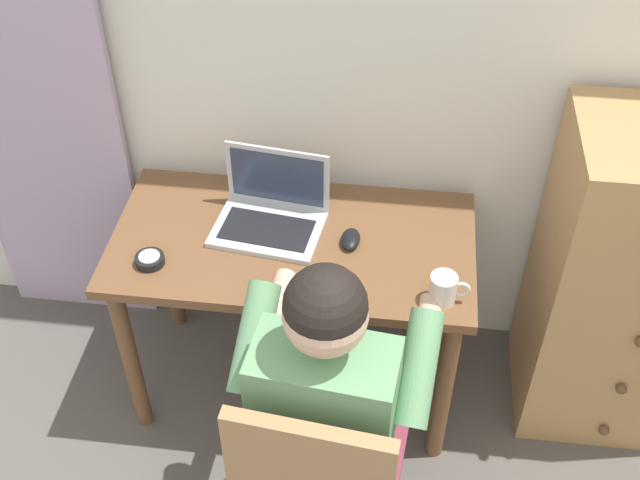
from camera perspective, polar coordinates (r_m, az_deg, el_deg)
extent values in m
cube|color=silver|center=(2.50, 5.43, 14.31)|extent=(4.80, 0.05, 2.50)
cube|color=#B29EBC|center=(2.81, -20.39, 11.15)|extent=(0.58, 0.03, 2.16)
cube|color=brown|center=(2.54, -1.97, -0.25)|extent=(1.15, 0.60, 0.03)
cylinder|color=brown|center=(2.75, -13.40, -8.31)|extent=(0.06, 0.06, 0.69)
cylinder|color=brown|center=(2.63, 8.84, -10.57)|extent=(0.06, 0.06, 0.69)
cylinder|color=brown|center=(3.06, -10.77, -1.33)|extent=(0.06, 0.06, 0.69)
cylinder|color=brown|center=(2.95, 8.91, -3.04)|extent=(0.06, 0.06, 0.69)
cube|color=tan|center=(2.77, 21.14, -2.90)|extent=(0.56, 0.47, 1.16)
sphere|color=brown|center=(2.95, 19.63, -12.70)|extent=(0.04, 0.04, 0.04)
sphere|color=brown|center=(2.77, 20.74, -9.93)|extent=(0.04, 0.04, 0.04)
cube|color=#893349|center=(2.32, 0.36, -15.93)|extent=(0.46, 0.44, 0.05)
cube|color=#9E754C|center=(2.03, -0.79, -16.68)|extent=(0.42, 0.08, 0.42)
cylinder|color=#9E754C|center=(2.59, 4.98, -16.38)|extent=(0.04, 0.04, 0.42)
cylinder|color=#9E754C|center=(2.63, -2.60, -14.98)|extent=(0.04, 0.04, 0.42)
cylinder|color=#4C4C4C|center=(2.40, 3.65, -11.38)|extent=(0.18, 0.41, 0.14)
cylinder|color=#4C4C4C|center=(2.42, -0.62, -10.62)|extent=(0.18, 0.41, 0.14)
cylinder|color=#4C4C4C|center=(2.71, 4.20, -11.09)|extent=(0.11, 0.11, 0.49)
cylinder|color=#4C4C4C|center=(2.73, 0.42, -10.43)|extent=(0.11, 0.11, 0.49)
cube|color=#609366|center=(2.09, 0.27, -12.21)|extent=(0.38, 0.24, 0.46)
cylinder|color=#609366|center=(2.08, 7.07, -9.08)|extent=(0.12, 0.31, 0.25)
cylinder|color=#609366|center=(2.14, -4.73, -7.02)|extent=(0.12, 0.31, 0.25)
cylinder|color=#DBAD8E|center=(2.29, 7.54, -6.89)|extent=(0.10, 0.27, 0.11)
cylinder|color=#DBAD8E|center=(2.34, -3.18, -5.08)|extent=(0.10, 0.27, 0.11)
sphere|color=#DBAD8E|center=(1.81, 0.38, -5.37)|extent=(0.20, 0.20, 0.20)
sphere|color=black|center=(1.79, 0.38, -4.73)|extent=(0.20, 0.20, 0.20)
cube|color=#B7BABF|center=(2.55, -3.75, 0.74)|extent=(0.37, 0.28, 0.02)
cube|color=black|center=(2.54, -3.83, 0.77)|extent=(0.30, 0.19, 0.00)
cube|color=#B7BABF|center=(2.56, -3.05, 4.53)|extent=(0.34, 0.05, 0.22)
cube|color=#2D3851|center=(2.56, -3.08, 4.45)|extent=(0.30, 0.04, 0.18)
ellipsoid|color=black|center=(2.50, 2.20, 0.06)|extent=(0.06, 0.10, 0.03)
cylinder|color=black|center=(2.49, -12.07, -1.40)|extent=(0.09, 0.09, 0.03)
cylinder|color=silver|center=(2.48, -12.12, -1.14)|extent=(0.06, 0.06, 0.00)
cylinder|color=silver|center=(2.33, 8.77, -3.47)|extent=(0.08, 0.08, 0.09)
torus|color=silver|center=(2.33, 10.06, -3.49)|extent=(0.06, 0.01, 0.06)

